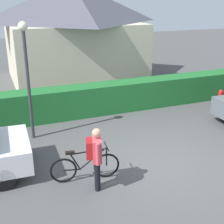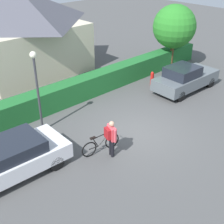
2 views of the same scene
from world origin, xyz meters
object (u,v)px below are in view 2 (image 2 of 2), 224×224
object	(u,v)px
parked_car_far	(185,78)
bicycle	(101,144)
street_lamp	(36,81)
parked_car_near	(8,159)
fire_hydrant	(152,78)
tree_kerbside	(174,27)
person_rider	(111,136)

from	to	relation	value
parked_car_far	bicycle	world-z (taller)	parked_car_far
bicycle	street_lamp	bearing A→B (deg)	105.78
parked_car_near	fire_hydrant	world-z (taller)	parked_car_near
bicycle	parked_car_near	bearing A→B (deg)	160.16
tree_kerbside	fire_hydrant	distance (m)	4.05
parked_car_far	bicycle	xyz separation A→B (m)	(-7.26, -1.18, -0.36)
parked_car_near	bicycle	bearing A→B (deg)	-19.84
street_lamp	tree_kerbside	world-z (taller)	tree_kerbside
fire_hydrant	parked_car_near	bearing A→B (deg)	-170.00
person_rider	street_lamp	xyz separation A→B (m)	(-0.95, 3.40, 1.46)
bicycle	person_rider	world-z (taller)	person_rider
parked_car_near	fire_hydrant	xyz separation A→B (m)	(9.77, 1.72, -0.27)
parked_car_near	street_lamp	bearing A→B (deg)	36.16
parked_car_near	street_lamp	xyz separation A→B (m)	(2.42, 1.77, 1.70)
person_rider	tree_kerbside	distance (m)	10.69
street_lamp	tree_kerbside	size ratio (longest dim) A/B	0.89
tree_kerbside	person_rider	bearing A→B (deg)	-155.25
parked_car_near	person_rider	distance (m)	3.76
parked_car_near	bicycle	xyz separation A→B (m)	(3.26, -1.18, -0.32)
person_rider	bicycle	bearing A→B (deg)	104.67
parked_car_near	parked_car_far	world-z (taller)	parked_car_far
person_rider	tree_kerbside	xyz separation A→B (m)	(9.58, 4.41, 1.76)
bicycle	fire_hydrant	distance (m)	7.12
bicycle	tree_kerbside	size ratio (longest dim) A/B	0.42
parked_car_near	bicycle	size ratio (longest dim) A/B	2.59
parked_car_far	street_lamp	world-z (taller)	street_lamp
person_rider	fire_hydrant	bearing A→B (deg)	27.67
person_rider	street_lamp	size ratio (longest dim) A/B	0.43
parked_car_near	person_rider	world-z (taller)	person_rider
bicycle	street_lamp	size ratio (longest dim) A/B	0.47
street_lamp	tree_kerbside	distance (m)	10.58
bicycle	fire_hydrant	bearing A→B (deg)	24.00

